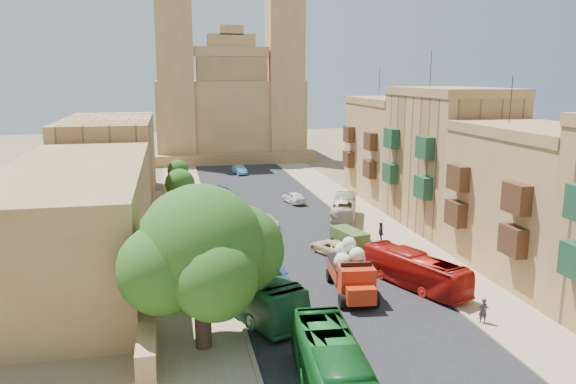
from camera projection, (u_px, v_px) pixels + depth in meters
name	position (u px, v px, depth m)	size (l,w,h in m)	color
ground	(390.00, 364.00, 29.60)	(260.00, 260.00, 0.00)	brown
road_surface	(280.00, 222.00, 58.33)	(14.00, 140.00, 0.01)	black
sidewalk_east	(367.00, 217.00, 60.26)	(5.00, 140.00, 0.01)	#957F62
sidewalk_west	(188.00, 227.00, 56.41)	(5.00, 140.00, 0.01)	#957F62
kerb_east	(344.00, 218.00, 59.74)	(0.25, 140.00, 0.12)	#957F62
kerb_west	(212.00, 225.00, 56.90)	(0.25, 140.00, 0.12)	#957F62
townhouse_b	(536.00, 201.00, 42.22)	(9.00, 14.00, 14.90)	#A07748
townhouse_c	(448.00, 158.00, 55.38)	(9.00, 14.00, 17.40)	#AA7E4D
townhouse_d	(393.00, 148.00, 68.94)	(9.00, 14.00, 15.90)	#A07748
west_wall	(154.00, 250.00, 46.04)	(1.00, 40.00, 1.80)	#A07748
west_building_low	(77.00, 221.00, 42.33)	(10.00, 28.00, 8.40)	olive
west_building_mid	(110.00, 160.00, 67.07)	(10.00, 22.00, 10.00)	#AA7E4D
church	(229.00, 106.00, 102.96)	(28.00, 22.50, 36.30)	#A07748
ficus_tree	(202.00, 253.00, 30.41)	(9.29, 8.55, 9.29)	#3D291E
street_tree_a	(188.00, 247.00, 38.37)	(3.34, 3.34, 5.13)	#3D291E
street_tree_b	(183.00, 207.00, 49.85)	(3.40, 3.40, 5.23)	#3D291E
street_tree_c	(180.00, 184.00, 61.37)	(3.24, 3.24, 4.98)	#3D291E
street_tree_d	(178.00, 170.00, 72.97)	(2.75, 2.75, 4.22)	#3D291E
red_truck	(352.00, 271.00, 38.84)	(3.23, 6.76, 3.82)	red
olive_pickup	(349.00, 239.00, 49.46)	(2.66, 4.25, 1.63)	#3E5821
bus_green_south	(336.00, 379.00, 25.28)	(2.56, 10.93, 3.05)	#12591F
bus_green_north	(245.00, 286.00, 36.30)	(2.64, 11.29, 3.14)	#1F5C32
bus_red_east	(414.00, 270.00, 40.20)	(2.12, 9.06, 2.52)	#AB150E
bus_cream_east	(344.00, 210.00, 58.11)	(2.15, 9.20, 2.56)	#C2B69A
car_blue_a	(276.00, 274.00, 40.97)	(1.70, 4.22, 1.44)	blue
car_white_a	(267.00, 221.00, 56.66)	(1.15, 3.29, 1.08)	silver
car_cream	(332.00, 247.00, 47.78)	(2.02, 4.39, 1.22)	beige
car_dkblue	(224.00, 194.00, 68.79)	(1.98, 4.87, 1.41)	#142349
car_white_b	(294.00, 197.00, 66.79)	(1.65, 4.11, 1.40)	white
car_blue_b	(240.00, 170.00, 86.55)	(1.41, 4.04, 1.33)	#418FC0
pedestrian_a	(483.00, 311.00, 34.42)	(0.57, 0.38, 1.58)	#2E2D2F
pedestrian_c	(381.00, 233.00, 50.83)	(1.14, 0.48, 1.95)	#2B2B2F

